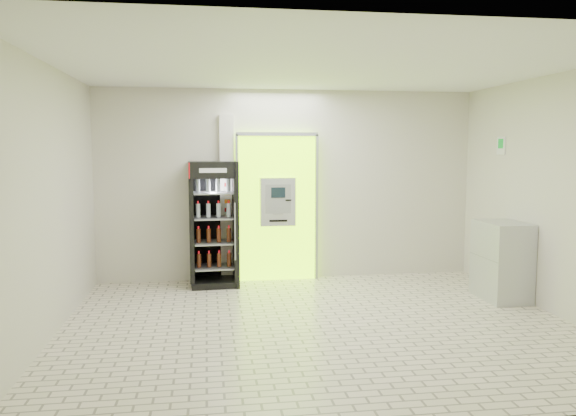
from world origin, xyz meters
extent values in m
plane|color=beige|center=(0.00, 0.00, 0.00)|extent=(6.00, 6.00, 0.00)
plane|color=beige|center=(0.00, 2.50, 1.50)|extent=(6.00, 0.00, 6.00)
plane|color=beige|center=(0.00, -2.50, 1.50)|extent=(6.00, 0.00, 6.00)
plane|color=beige|center=(-3.00, 0.00, 1.50)|extent=(0.00, 5.00, 5.00)
plane|color=beige|center=(3.00, 0.00, 1.50)|extent=(0.00, 5.00, 5.00)
plane|color=white|center=(0.00, 0.00, 3.00)|extent=(6.00, 6.00, 0.00)
cube|color=#8EE900|center=(-0.20, 2.43, 1.15)|extent=(1.20, 0.12, 2.30)
cube|color=gray|center=(-0.20, 2.36, 2.30)|extent=(1.28, 0.04, 0.06)
cube|color=gray|center=(-0.83, 2.36, 1.15)|extent=(0.04, 0.04, 2.30)
cube|color=gray|center=(0.43, 2.36, 1.15)|extent=(0.04, 0.04, 2.30)
cube|color=black|center=(-0.10, 2.38, 0.50)|extent=(0.62, 0.01, 0.67)
cube|color=black|center=(-0.54, 2.38, 1.98)|extent=(0.22, 0.01, 0.18)
cube|color=#B4B7BC|center=(-0.20, 2.32, 1.25)|extent=(0.55, 0.12, 0.75)
cube|color=black|center=(-0.20, 2.25, 1.40)|extent=(0.22, 0.01, 0.16)
cube|color=gray|center=(-0.20, 2.25, 1.12)|extent=(0.16, 0.01, 0.12)
cube|color=black|center=(-0.04, 2.25, 1.28)|extent=(0.09, 0.01, 0.02)
cube|color=black|center=(-0.20, 2.25, 0.96)|extent=(0.28, 0.01, 0.03)
cube|color=silver|center=(-0.98, 2.45, 1.30)|extent=(0.22, 0.10, 2.60)
cube|color=#193FB2|center=(-0.98, 2.40, 1.65)|extent=(0.09, 0.01, 0.06)
cube|color=red|center=(-0.98, 2.40, 1.52)|extent=(0.09, 0.01, 0.06)
cube|color=yellow|center=(-0.98, 2.40, 1.39)|extent=(0.09, 0.01, 0.06)
cube|color=orange|center=(-0.98, 2.40, 1.26)|extent=(0.09, 0.01, 0.06)
cube|color=red|center=(-0.98, 2.40, 1.13)|extent=(0.09, 0.01, 0.06)
cube|color=black|center=(-1.20, 2.17, 0.94)|extent=(0.75, 0.68, 1.89)
cube|color=black|center=(-1.20, 2.47, 0.94)|extent=(0.71, 0.09, 1.89)
cube|color=#AD090F|center=(-1.20, 1.85, 1.76)|extent=(0.69, 0.05, 0.23)
cube|color=white|center=(-1.20, 1.85, 1.76)|extent=(0.40, 0.03, 0.07)
cube|color=black|center=(-1.20, 2.17, 0.05)|extent=(0.75, 0.68, 0.09)
cylinder|color=gray|center=(-0.89, 1.83, 0.87)|extent=(0.03, 0.03, 0.85)
cube|color=gray|center=(-1.20, 2.17, 0.28)|extent=(0.63, 0.58, 0.02)
cube|color=gray|center=(-1.20, 2.17, 0.66)|extent=(0.63, 0.58, 0.02)
cube|color=gray|center=(-1.20, 2.17, 1.04)|extent=(0.63, 0.58, 0.02)
cube|color=gray|center=(-1.20, 2.17, 1.41)|extent=(0.63, 0.58, 0.02)
cube|color=#B4B7BC|center=(2.72, 0.79, 0.54)|extent=(0.54, 0.81, 1.08)
cube|color=gray|center=(2.45, 0.79, 0.59)|extent=(0.00, 0.79, 0.01)
cube|color=white|center=(2.99, 1.40, 2.12)|extent=(0.02, 0.22, 0.26)
cube|color=#0C8523|center=(2.98, 1.40, 2.15)|extent=(0.00, 0.14, 0.14)
camera|label=1|loc=(-1.29, -6.32, 2.07)|focal=35.00mm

